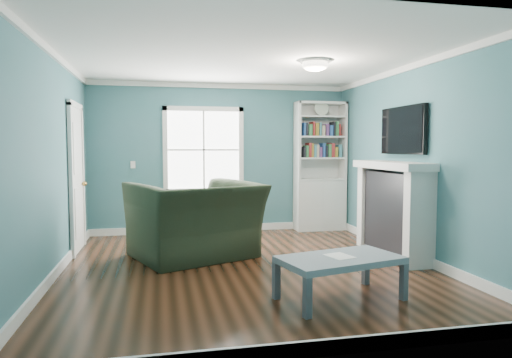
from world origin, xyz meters
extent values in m
plane|color=black|center=(0.00, 0.00, 0.00)|extent=(5.00, 5.00, 0.00)
plane|color=#346D71|center=(0.00, 2.50, 1.30)|extent=(4.50, 0.00, 4.50)
plane|color=#346D71|center=(0.00, -2.50, 1.30)|extent=(4.50, 0.00, 4.50)
plane|color=#346D71|center=(-2.25, 0.00, 1.30)|extent=(0.00, 5.00, 5.00)
plane|color=#346D71|center=(2.25, 0.00, 1.30)|extent=(0.00, 5.00, 5.00)
plane|color=white|center=(0.00, 0.00, 2.60)|extent=(5.00, 5.00, 0.00)
cube|color=white|center=(0.00, 2.48, 0.06)|extent=(4.50, 0.03, 0.12)
cube|color=white|center=(0.00, -2.48, 0.06)|extent=(4.50, 0.03, 0.12)
cube|color=white|center=(-2.23, 0.00, 0.06)|extent=(0.03, 5.00, 0.12)
cube|color=white|center=(2.23, 0.00, 0.06)|extent=(0.03, 5.00, 0.12)
cube|color=white|center=(0.00, 2.48, 2.56)|extent=(4.50, 0.04, 0.08)
cube|color=white|center=(-2.23, 0.00, 2.56)|extent=(0.04, 5.00, 0.08)
cube|color=white|center=(2.23, 0.00, 2.56)|extent=(0.04, 5.00, 0.08)
cube|color=white|center=(-0.30, 2.50, 1.45)|extent=(1.24, 0.01, 1.34)
cube|color=white|center=(-0.96, 2.48, 1.45)|extent=(0.08, 0.06, 1.50)
cube|color=white|center=(0.36, 2.48, 1.45)|extent=(0.08, 0.06, 1.50)
cube|color=white|center=(-0.30, 2.48, 0.74)|extent=(1.40, 0.06, 0.08)
cube|color=white|center=(-0.30, 2.48, 2.16)|extent=(1.40, 0.06, 0.08)
cube|color=white|center=(-0.30, 2.48, 1.45)|extent=(1.24, 0.03, 0.03)
cube|color=white|center=(-0.30, 2.48, 1.45)|extent=(0.03, 0.03, 1.34)
cube|color=silver|center=(1.77, 2.30, 0.45)|extent=(0.90, 0.35, 0.90)
cube|color=silver|center=(1.34, 2.30, 1.60)|extent=(0.04, 0.35, 1.40)
cube|color=silver|center=(2.20, 2.30, 1.60)|extent=(0.04, 0.35, 1.40)
cube|color=silver|center=(1.77, 2.46, 1.60)|extent=(0.90, 0.02, 1.40)
cube|color=silver|center=(1.77, 2.30, 2.28)|extent=(0.90, 0.35, 0.04)
cube|color=silver|center=(1.77, 2.30, 0.92)|extent=(0.84, 0.33, 0.03)
cube|color=silver|center=(1.77, 2.30, 1.30)|extent=(0.84, 0.33, 0.03)
cube|color=silver|center=(1.77, 2.30, 1.68)|extent=(0.84, 0.33, 0.03)
cube|color=silver|center=(1.77, 2.30, 2.04)|extent=(0.84, 0.33, 0.03)
cube|color=black|center=(1.77, 2.28, 1.43)|extent=(0.70, 0.25, 0.22)
cube|color=#33723F|center=(1.77, 2.28, 1.81)|extent=(0.70, 0.25, 0.22)
cylinder|color=beige|center=(1.77, 2.25, 2.19)|extent=(0.26, 0.06, 0.26)
cube|color=black|center=(2.09, 0.20, 0.60)|extent=(0.30, 1.20, 1.10)
cube|color=black|center=(2.07, 0.20, 0.40)|extent=(0.22, 0.65, 0.70)
cube|color=silver|center=(2.07, -0.47, 0.60)|extent=(0.36, 0.16, 1.20)
cube|color=silver|center=(2.07, 0.87, 0.60)|extent=(0.36, 0.16, 1.20)
cube|color=silver|center=(2.05, 0.20, 1.25)|extent=(0.44, 1.58, 0.10)
cube|color=black|center=(2.20, 0.20, 1.72)|extent=(0.06, 1.10, 0.65)
cube|color=silver|center=(-2.23, 1.40, 1.02)|extent=(0.04, 0.80, 2.05)
cube|color=white|center=(-2.22, 0.95, 1.02)|extent=(0.05, 0.08, 2.13)
cube|color=white|center=(-2.22, 1.85, 1.02)|extent=(0.05, 0.08, 2.13)
cube|color=white|center=(-2.22, 1.40, 2.09)|extent=(0.05, 0.98, 0.08)
sphere|color=#BF8C3F|center=(-2.17, 1.70, 0.95)|extent=(0.07, 0.07, 0.07)
ellipsoid|color=white|center=(0.90, 0.10, 2.54)|extent=(0.34, 0.34, 0.15)
cylinder|color=white|center=(0.90, 0.10, 2.58)|extent=(0.38, 0.38, 0.03)
cube|color=white|center=(-1.50, 2.48, 1.20)|extent=(0.08, 0.01, 0.12)
imported|color=#1F2D1C|center=(-0.59, 0.64, 0.68)|extent=(1.84, 1.54, 1.37)
cube|color=#474D55|center=(0.20, -1.77, 0.18)|extent=(0.08, 0.08, 0.36)
cube|color=#474D55|center=(1.27, -1.51, 0.18)|extent=(0.08, 0.08, 0.36)
cube|color=#474D55|center=(0.06, -1.21, 0.18)|extent=(0.08, 0.08, 0.36)
cube|color=#474D55|center=(1.14, -0.95, 0.18)|extent=(0.08, 0.08, 0.36)
cube|color=slate|center=(0.67, -1.36, 0.39)|extent=(1.29, 0.90, 0.06)
cube|color=white|center=(0.67, -1.35, 0.43)|extent=(0.28, 0.32, 0.00)
camera|label=1|loc=(-1.05, -5.49, 1.50)|focal=32.00mm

